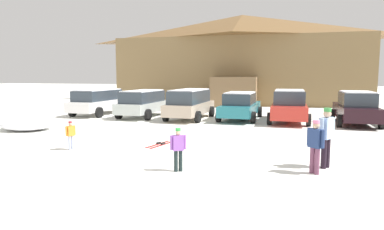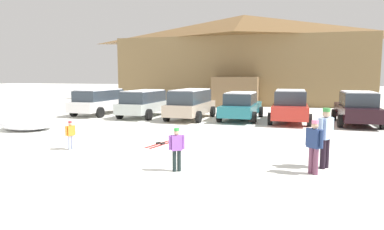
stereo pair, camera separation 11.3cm
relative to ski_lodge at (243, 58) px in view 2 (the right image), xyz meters
The scene contains 14 objects.
ground 26.99m from the ski_lodge, 86.92° to the right, with size 160.00×160.00×0.00m, color white.
ski_lodge is the anchor object (origin of this frame).
parked_white_suv 15.61m from the ski_lodge, 118.52° to the right, with size 2.21×4.72×1.64m.
parked_silver_wagon 14.67m from the ski_lodge, 106.29° to the right, with size 2.21×4.39×1.64m.
parked_beige_suv 14.25m from the ski_lodge, 94.16° to the right, with size 2.18×4.77×1.73m.
parked_teal_hatchback 13.82m from the ski_lodge, 82.07° to the right, with size 2.20×4.83×1.58m.
parked_red_sedan 14.69m from the ski_lodge, 71.46° to the right, with size 2.17×4.73×1.77m.
parked_black_sedan 16.05m from the ski_lodge, 59.91° to the right, with size 2.11×4.49×1.73m.
skier_child_in_orange_jacket 23.36m from the ski_lodge, 96.34° to the right, with size 0.23×0.34×0.99m.
skier_child_in_purple_jacket 24.74m from the ski_lodge, 85.74° to the right, with size 0.39×0.28×1.16m.
skier_adult_in_blue_parka 23.85m from the ski_lodge, 76.27° to the right, with size 0.42×0.53×1.67m.
skier_teen_in_navy_coat 24.46m from the ski_lodge, 77.40° to the right, with size 0.42×0.37×1.41m.
pair_of_skis 21.69m from the ski_lodge, 89.81° to the right, with size 0.61×1.50×0.08m.
plowed_snow_pile 21.47m from the ski_lodge, 109.84° to the right, with size 2.57×2.06×0.62m, color white.
Camera 2 is at (3.32, -6.18, 2.55)m, focal length 32.00 mm.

